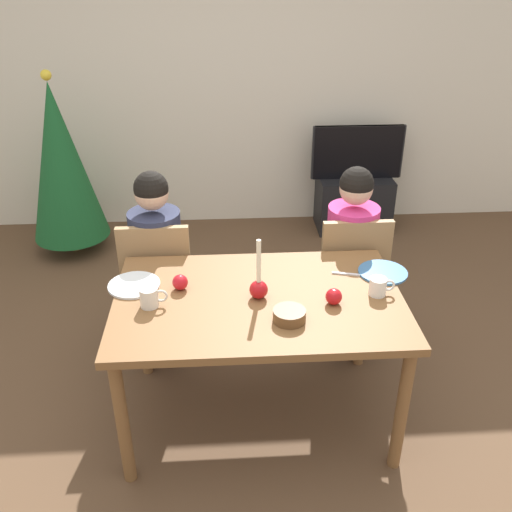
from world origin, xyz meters
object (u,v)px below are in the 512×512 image
plate_left (134,285)px  apple_by_left_plate (180,282)px  tv (358,152)px  tv_stand (353,203)px  candle_centerpiece (259,286)px  chair_left (159,279)px  person_left_child (159,268)px  christmas_tree (61,163)px  bowl_walnuts (289,315)px  dining_table (259,312)px  chair_right (350,273)px  mug_right (379,287)px  apple_near_candle (334,297)px  mug_left (150,297)px  person_right_child (350,262)px  plate_right (383,272)px

plate_left → apple_by_left_plate: apple_by_left_plate is taller
plate_left → tv: bearing=53.0°
tv_stand → plate_left: (-1.62, -2.15, 0.52)m
candle_centerpiece → apple_by_left_plate: candle_centerpiece is taller
tv → chair_left: bearing=-132.6°
person_left_child → tv_stand: 2.30m
chair_left → apple_by_left_plate: (0.17, -0.51, 0.28)m
christmas_tree → candle_centerpiece: bearing=-54.8°
christmas_tree → bowl_walnuts: size_ratio=9.81×
dining_table → tv_stand: 2.55m
chair_right → chair_left: bearing=180.0°
mug_right → apple_near_candle: bearing=-163.8°
dining_table → chair_left: chair_left is taller
chair_left → mug_right: bearing=-28.5°
candle_centerpiece → mug_right: (0.58, -0.01, -0.02)m
candle_centerpiece → mug_left: 0.52m
dining_table → apple_by_left_plate: (-0.38, 0.10, 0.12)m
chair_left → apple_near_candle: chair_left is taller
chair_right → candle_centerpiece: bearing=-134.3°
tv → christmas_tree: bearing=-173.3°
dining_table → mug_left: mug_left is taller
mug_left → apple_by_left_plate: bearing=47.1°
tv_stand → bowl_walnuts: bowl_walnuts is taller
dining_table → apple_near_candle: 0.38m
chair_left → dining_table: bearing=-47.7°
person_right_child → plate_left: bearing=-157.8°
mug_left → bowl_walnuts: 0.66m
tv → plate_right: tv is taller
chair_left → mug_right: chair_left is taller
dining_table → plate_right: 0.69m
bowl_walnuts → dining_table: bearing=122.2°
plate_left → plate_right: bearing=2.1°
plate_right → apple_by_left_plate: bearing=-175.1°
person_left_child → mug_left: (0.04, -0.68, 0.23)m
tv_stand → chair_left: bearing=-132.7°
chair_right → tv_stand: (0.41, 1.69, -0.27)m
chair_right → person_right_child: person_right_child is taller
chair_left → christmas_tree: (-0.87, 1.41, 0.25)m
mug_right → dining_table: bearing=179.1°
dining_table → mug_left: 0.53m
chair_left → plate_right: size_ratio=3.53×
apple_near_candle → apple_by_left_plate: size_ratio=1.02×
mug_left → apple_by_left_plate: 0.20m
apple_near_candle → apple_by_left_plate: 0.75m
bowl_walnuts → apple_by_left_plate: 0.59m
apple_by_left_plate → mug_left: bearing=-132.9°
plate_right → dining_table: bearing=-163.9°
apple_near_candle → apple_by_left_plate: apple_near_candle is taller
person_left_child → apple_by_left_plate: size_ratio=15.11×
dining_table → mug_right: (0.58, -0.01, 0.13)m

